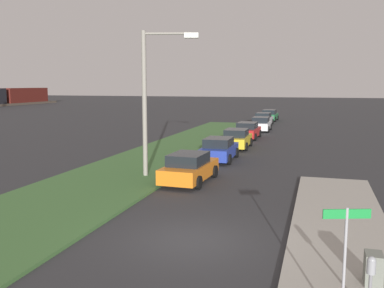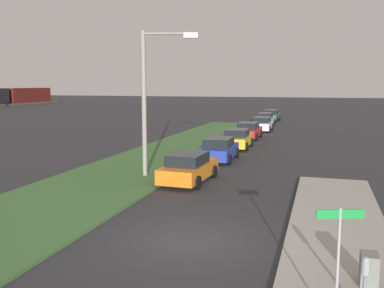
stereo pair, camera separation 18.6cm
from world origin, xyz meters
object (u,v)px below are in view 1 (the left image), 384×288
Objects in this scene: parked_car_yellow at (237,139)px; parked_car_red at (247,131)px; parked_car_white at (261,124)px; streetlight at (151,93)px; parked_car_blue at (219,149)px; parking_meter at (371,274)px; parked_car_green at (270,115)px; parked_car_orange at (189,168)px; utility_box at (373,271)px; street_sign at (345,254)px; parked_car_silver at (263,119)px.

parked_car_red is (6.03, 0.14, 0.00)m from parked_car_yellow.
parked_car_white is at bearing -1.96° from parked_car_red.
parked_car_white is at bearing -2.23° from parked_car_yellow.
parked_car_red is at bearing -6.96° from streetlight.
parked_car_blue reaches higher than parking_meter.
parked_car_green is at bearing -3.02° from streetlight.
parked_car_orange and parked_car_blue have the same top height.
utility_box is at bearing -136.37° from streetlight.
parked_car_yellow is 1.00× the size of parked_car_white.
street_sign is 15.45m from streetlight.
parked_car_white is at bearing 10.86° from parking_meter.
parking_meter is 1.57× the size of utility_box.
street_sign reaches higher than parked_car_green.
parked_car_white is 3.06× the size of parking_meter.
parked_car_red is at bearing -0.82° from parked_car_blue.
parked_car_blue is at bearing 24.76° from utility_box.
parked_car_green is 50.04m from street_sign.
parked_car_green is at bearing 1.52° from parked_car_red.
parking_meter is (-17.65, -7.18, 0.33)m from parked_car_blue.
parked_car_blue is at bearing -178.84° from parked_car_red.
parked_car_silver is 41.74m from utility_box.
utility_box is 0.35× the size of street_sign.
parked_car_orange is at bearing -178.18° from parked_car_green.
parked_car_orange is 1.68× the size of street_sign.
street_sign reaches higher than parked_car_white.
parked_car_orange and parked_car_red have the same top height.
parked_car_orange is 1.01× the size of parked_car_blue.
parked_car_yellow is 4.82× the size of utility_box.
streetlight reaches higher than parked_car_blue.
parking_meter is 1.16m from street_sign.
parked_car_orange reaches higher than utility_box.
street_sign is (-18.43, -6.61, 0.99)m from parked_car_blue.
utility_box is 14.48m from streetlight.
streetlight reaches higher than parked_car_silver.
street_sign is at bearing 143.74° from parking_meter.
streetlight reaches higher than parked_car_orange.
street_sign is at bearing -169.58° from parked_car_silver.
parked_car_orange is 3.09× the size of parking_meter.
parked_car_white reaches higher than utility_box.
street_sign reaches higher than parked_car_yellow.
parking_meter is 0.19× the size of streetlight.
parked_car_red is 1.00× the size of parked_car_silver.
streetlight reaches higher than parked_car_red.
parked_car_yellow is 3.07× the size of parking_meter.
parked_car_white is (24.65, -0.34, 0.00)m from parked_car_orange.
parked_car_yellow and parked_car_white have the same top height.
parked_car_blue is 17.73m from utility_box.
parked_car_red is (18.04, -0.00, 0.00)m from parked_car_orange.
parked_car_yellow is at bearing -177.70° from parked_car_red.
parked_car_blue is 19.06m from parking_meter.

